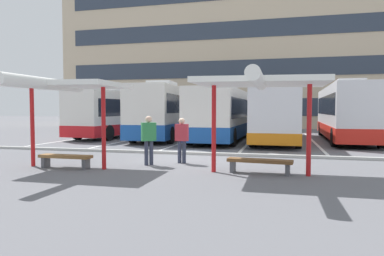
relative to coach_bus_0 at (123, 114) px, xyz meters
name	(u,v)px	position (x,y,z in m)	size (l,w,h in m)	color
ground_plane	(182,160)	(7.66, -10.97, -1.65)	(160.00, 160.00, 0.00)	slate
terminal_building	(251,60)	(7.69, 20.84, 6.55)	(43.47, 14.85, 19.16)	#C6B293
coach_bus_0	(123,114)	(0.00, 0.00, 0.00)	(3.60, 11.01, 3.56)	silver
coach_bus_1	(168,113)	(3.88, -1.22, 0.10)	(3.07, 10.68, 3.79)	silver
coach_bus_2	(223,115)	(7.82, -1.68, -0.03)	(2.88, 10.88, 3.54)	silver
coach_bus_3	(278,113)	(11.25, -1.04, 0.10)	(2.88, 12.38, 3.70)	silver
coach_bus_4	(345,113)	(15.42, 0.06, 0.10)	(2.84, 12.05, 3.76)	silver
lane_stripe_0	(92,137)	(-1.90, -1.19, -1.65)	(0.16, 14.00, 0.01)	white
lane_stripe_1	(141,138)	(1.93, -1.19, -1.65)	(0.16, 14.00, 0.01)	white
lane_stripe_2	(194,139)	(5.75, -1.19, -1.65)	(0.16, 14.00, 0.01)	white
lane_stripe_3	(251,140)	(9.57, -1.19, -1.65)	(0.16, 14.00, 0.01)	white
lane_stripe_4	(313,141)	(13.39, -1.19, -1.65)	(0.16, 14.00, 0.01)	white
lane_stripe_5	(381,143)	(17.21, -1.19, -1.65)	(0.16, 14.00, 0.01)	white
waiting_shelter_0	(62,87)	(4.39, -14.00, 1.06)	(3.72, 4.19, 2.94)	red
bench_0	(65,158)	(4.39, -13.86, -1.31)	(1.85, 0.44, 0.45)	brown
waiting_shelter_1	(260,84)	(10.77, -13.62, 1.07)	(3.85, 4.47, 2.95)	red
bench_1	(260,163)	(10.77, -13.32, -1.31)	(2.01, 0.65, 0.45)	brown
platform_kerb	(192,153)	(7.66, -9.34, -1.59)	(44.00, 0.24, 0.12)	#ADADA8
waiting_passenger_0	(149,136)	(6.87, -12.56, -0.63)	(0.54, 0.47, 1.74)	#33384C
waiting_passenger_1	(182,137)	(7.87, -11.82, -0.69)	(0.49, 0.25, 1.66)	#33384C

